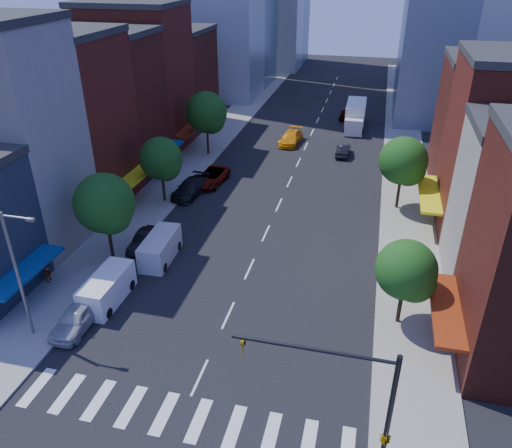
{
  "coord_description": "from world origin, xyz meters",
  "views": [
    {
      "loc": [
        8.44,
        -20.41,
        22.28
      ],
      "look_at": [
        0.9,
        10.55,
        5.0
      ],
      "focal_mm": 35.0,
      "sensor_mm": 36.0,
      "label": 1
    }
  ],
  "objects_px": {
    "parked_car_third": "(211,177)",
    "cargo_van_far": "(160,249)",
    "taxi": "(291,138)",
    "traffic_car_oncoming": "(343,150)",
    "pedestrian_near": "(47,270)",
    "parked_car_second": "(145,240)",
    "box_truck": "(355,116)",
    "pedestrian_far": "(108,218)",
    "cargo_van_near": "(106,290)",
    "traffic_car_far": "(346,114)",
    "parked_car_front": "(77,317)",
    "parked_car_rear": "(190,188)"
  },
  "relations": [
    {
      "from": "parked_car_third",
      "to": "cargo_van_far",
      "type": "distance_m",
      "value": 15.88
    },
    {
      "from": "cargo_van_far",
      "to": "taxi",
      "type": "relative_size",
      "value": 0.9
    },
    {
      "from": "traffic_car_oncoming",
      "to": "pedestrian_near",
      "type": "distance_m",
      "value": 38.46
    },
    {
      "from": "parked_car_second",
      "to": "box_truck",
      "type": "height_order",
      "value": "box_truck"
    },
    {
      "from": "cargo_van_far",
      "to": "pedestrian_far",
      "type": "bearing_deg",
      "value": 146.69
    },
    {
      "from": "cargo_van_near",
      "to": "pedestrian_far",
      "type": "bearing_deg",
      "value": 118.24
    },
    {
      "from": "traffic_car_far",
      "to": "pedestrian_far",
      "type": "height_order",
      "value": "pedestrian_far"
    },
    {
      "from": "taxi",
      "to": "traffic_car_far",
      "type": "xyz_separation_m",
      "value": [
        6.13,
        13.24,
        -0.12
      ]
    },
    {
      "from": "parked_car_second",
      "to": "traffic_car_oncoming",
      "type": "height_order",
      "value": "parked_car_second"
    },
    {
      "from": "parked_car_front",
      "to": "box_truck",
      "type": "relative_size",
      "value": 0.54
    },
    {
      "from": "parked_car_front",
      "to": "pedestrian_near",
      "type": "xyz_separation_m",
      "value": [
        -5.0,
        4.13,
        0.3
      ]
    },
    {
      "from": "parked_car_rear",
      "to": "traffic_car_far",
      "type": "distance_m",
      "value": 34.44
    },
    {
      "from": "parked_car_second",
      "to": "parked_car_front",
      "type": "bearing_deg",
      "value": -88.72
    },
    {
      "from": "parked_car_third",
      "to": "box_truck",
      "type": "distance_m",
      "value": 27.88
    },
    {
      "from": "cargo_van_far",
      "to": "pedestrian_near",
      "type": "bearing_deg",
      "value": -146.71
    },
    {
      "from": "traffic_car_far",
      "to": "pedestrian_near",
      "type": "xyz_separation_m",
      "value": [
        -18.51,
        -49.23,
        0.41
      ]
    },
    {
      "from": "traffic_car_oncoming",
      "to": "parked_car_third",
      "type": "bearing_deg",
      "value": 44.39
    },
    {
      "from": "parked_car_second",
      "to": "traffic_car_far",
      "type": "xyz_separation_m",
      "value": [
        13.51,
        42.71,
        -0.01
      ]
    },
    {
      "from": "taxi",
      "to": "box_truck",
      "type": "distance_m",
      "value": 11.94
    },
    {
      "from": "cargo_van_far",
      "to": "pedestrian_far",
      "type": "height_order",
      "value": "cargo_van_far"
    },
    {
      "from": "parked_car_rear",
      "to": "parked_car_third",
      "type": "bearing_deg",
      "value": 77.18
    },
    {
      "from": "parked_car_front",
      "to": "parked_car_second",
      "type": "distance_m",
      "value": 10.66
    },
    {
      "from": "pedestrian_far",
      "to": "taxi",
      "type": "bearing_deg",
      "value": -172.22
    },
    {
      "from": "cargo_van_far",
      "to": "traffic_car_oncoming",
      "type": "height_order",
      "value": "cargo_van_far"
    },
    {
      "from": "cargo_van_near",
      "to": "box_truck",
      "type": "distance_m",
      "value": 48.42
    },
    {
      "from": "parked_car_rear",
      "to": "pedestrian_far",
      "type": "height_order",
      "value": "pedestrian_far"
    },
    {
      "from": "parked_car_second",
      "to": "pedestrian_near",
      "type": "height_order",
      "value": "pedestrian_near"
    },
    {
      "from": "parked_car_second",
      "to": "pedestrian_near",
      "type": "bearing_deg",
      "value": -126.17
    },
    {
      "from": "parked_car_front",
      "to": "taxi",
      "type": "distance_m",
      "value": 40.8
    },
    {
      "from": "parked_car_second",
      "to": "box_truck",
      "type": "relative_size",
      "value": 0.49
    },
    {
      "from": "taxi",
      "to": "pedestrian_near",
      "type": "height_order",
      "value": "pedestrian_near"
    },
    {
      "from": "traffic_car_far",
      "to": "cargo_van_near",
      "type": "bearing_deg",
      "value": 77.12
    },
    {
      "from": "cargo_van_near",
      "to": "taxi",
      "type": "distance_m",
      "value": 37.76
    },
    {
      "from": "parked_car_third",
      "to": "taxi",
      "type": "bearing_deg",
      "value": 73.38
    },
    {
      "from": "parked_car_third",
      "to": "box_truck",
      "type": "relative_size",
      "value": 0.63
    },
    {
      "from": "cargo_van_near",
      "to": "pedestrian_far",
      "type": "distance_m",
      "value": 11.59
    },
    {
      "from": "parked_car_front",
      "to": "box_truck",
      "type": "distance_m",
      "value": 51.46
    },
    {
      "from": "parked_car_third",
      "to": "cargo_van_near",
      "type": "relative_size",
      "value": 1.1
    },
    {
      "from": "parked_car_third",
      "to": "box_truck",
      "type": "bearing_deg",
      "value": 65.61
    },
    {
      "from": "cargo_van_near",
      "to": "taxi",
      "type": "xyz_separation_m",
      "value": [
        6.82,
        37.13,
        -0.24
      ]
    },
    {
      "from": "parked_car_second",
      "to": "pedestrian_near",
      "type": "distance_m",
      "value": 8.23
    },
    {
      "from": "box_truck",
      "to": "pedestrian_far",
      "type": "relative_size",
      "value": 5.3
    },
    {
      "from": "pedestrian_near",
      "to": "cargo_van_far",
      "type": "bearing_deg",
      "value": -62.01
    },
    {
      "from": "cargo_van_near",
      "to": "traffic_car_far",
      "type": "distance_m",
      "value": 52.01
    },
    {
      "from": "traffic_car_oncoming",
      "to": "pedestrian_far",
      "type": "height_order",
      "value": "pedestrian_far"
    },
    {
      "from": "parked_car_third",
      "to": "parked_car_rear",
      "type": "distance_m",
      "value": 3.56
    },
    {
      "from": "cargo_van_near",
      "to": "taxi",
      "type": "height_order",
      "value": "cargo_van_near"
    },
    {
      "from": "parked_car_front",
      "to": "pedestrian_far",
      "type": "distance_m",
      "value": 14.11
    },
    {
      "from": "traffic_car_far",
      "to": "cargo_van_far",
      "type": "bearing_deg",
      "value": 76.94
    },
    {
      "from": "parked_car_third",
      "to": "cargo_van_near",
      "type": "bearing_deg",
      "value": -86.09
    }
  ]
}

